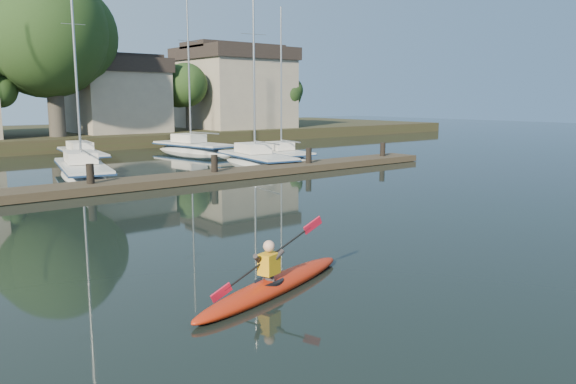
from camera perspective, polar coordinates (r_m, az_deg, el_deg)
ground at (r=14.87m, az=11.15°, el=-5.85°), size 160.00×160.00×0.00m
kayak at (r=11.57m, az=-1.53°, el=-9.18°), size 4.78×2.01×1.54m
dock at (r=25.94m, az=-13.13°, el=1.09°), size 34.00×2.00×1.80m
sailboat_2 at (r=30.22m, az=-20.10°, el=1.18°), size 3.94×9.29×14.98m
sailboat_3 at (r=33.47m, az=-3.21°, el=2.49°), size 3.33×8.35×13.10m
sailboat_4 at (r=36.43m, az=-0.55°, el=3.11°), size 2.74×6.49×10.68m
sailboat_6 at (r=38.70m, az=-20.17°, el=2.91°), size 3.12×9.30×14.51m
sailboat_7 at (r=41.88m, az=-9.61°, el=3.77°), size 3.52×8.79×13.78m
shore at (r=51.07m, az=-24.61°, el=7.92°), size 90.00×25.25×12.75m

